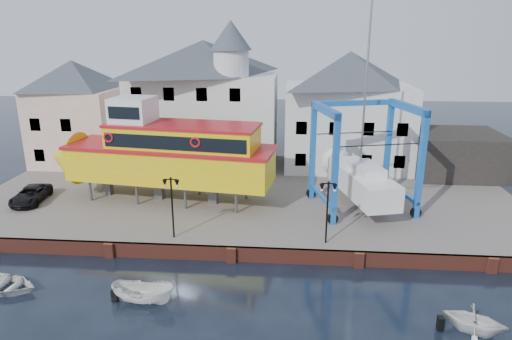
{
  "coord_description": "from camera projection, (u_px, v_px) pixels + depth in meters",
  "views": [
    {
      "loc": [
        3.68,
        -25.86,
        14.28
      ],
      "look_at": [
        1.0,
        7.0,
        4.0
      ],
      "focal_mm": 32.0,
      "sensor_mm": 36.0,
      "label": 1
    }
  ],
  "objects": [
    {
      "name": "building_white_main",
      "position": [
        206.0,
        102.0,
        44.83
      ],
      "size": [
        14.0,
        8.3,
        14.0
      ],
      "color": "silver",
      "rests_on": "hardstanding"
    },
    {
      "name": "motorboat_a",
      "position": [
        144.0,
        302.0,
        24.81
      ],
      "size": [
        3.68,
        1.67,
        1.38
      ],
      "primitive_type": "imported",
      "rotation": [
        0.0,
        0.0,
        1.48
      ],
      "color": "white",
      "rests_on": "ground"
    },
    {
      "name": "building_pink",
      "position": [
        77.0,
        113.0,
        45.83
      ],
      "size": [
        8.0,
        7.0,
        10.3
      ],
      "color": "beige",
      "rests_on": "hardstanding"
    },
    {
      "name": "lamp_post_right",
      "position": [
        328.0,
        197.0,
        28.57
      ],
      "size": [
        1.12,
        0.32,
        4.2
      ],
      "color": "black",
      "rests_on": "hardstanding"
    },
    {
      "name": "hardstanding",
      "position": [
        248.0,
        195.0,
        39.46
      ],
      "size": [
        44.0,
        22.0,
        1.0
      ],
      "primitive_type": "cube",
      "color": "#5E5853",
      "rests_on": "ground"
    },
    {
      "name": "shed_dark",
      "position": [
        455.0,
        153.0,
        42.95
      ],
      "size": [
        8.0,
        7.0,
        4.0
      ],
      "primitive_type": "cube",
      "color": "black",
      "rests_on": "hardstanding"
    },
    {
      "name": "travel_lift",
      "position": [
        358.0,
        172.0,
        35.47
      ],
      "size": [
        8.33,
        10.47,
        15.34
      ],
      "rotation": [
        0.0,
        0.0,
        0.26
      ],
      "color": "#165EA2",
      "rests_on": "hardstanding"
    },
    {
      "name": "quay_wall",
      "position": [
        232.0,
        254.0,
        29.09
      ],
      "size": [
        44.0,
        0.47,
        1.0
      ],
      "color": "brown",
      "rests_on": "ground"
    },
    {
      "name": "tour_boat",
      "position": [
        157.0,
        153.0,
        36.03
      ],
      "size": [
        19.23,
        7.0,
        8.19
      ],
      "rotation": [
        0.0,
        0.0,
        -0.14
      ],
      "color": "#59595E",
      "rests_on": "hardstanding"
    },
    {
      "name": "ground",
      "position": [
        232.0,
        262.0,
        29.14
      ],
      "size": [
        140.0,
        140.0,
        0.0
      ],
      "primitive_type": "plane",
      "color": "black",
      "rests_on": "ground"
    },
    {
      "name": "van",
      "position": [
        31.0,
        195.0,
        36.24
      ],
      "size": [
        2.56,
        4.64,
        1.23
      ],
      "primitive_type": "imported",
      "rotation": [
        0.0,
        0.0,
        0.12
      ],
      "color": "black",
      "rests_on": "hardstanding"
    },
    {
      "name": "motorboat_c",
      "position": [
        473.0,
        332.0,
        22.42
      ],
      "size": [
        3.81,
        3.6,
        1.58
      ],
      "primitive_type": "imported",
      "rotation": [
        0.0,
        0.0,
        1.14
      ],
      "color": "white",
      "rests_on": "ground"
    },
    {
      "name": "building_white_right",
      "position": [
        347.0,
        110.0,
        44.55
      ],
      "size": [
        12.0,
        8.0,
        11.2
      ],
      "color": "silver",
      "rests_on": "hardstanding"
    },
    {
      "name": "lamp_post_left",
      "position": [
        171.0,
        192.0,
        29.35
      ],
      "size": [
        1.12,
        0.32,
        4.2
      ],
      "color": "black",
      "rests_on": "hardstanding"
    },
    {
      "name": "motorboat_d",
      "position": [
        4.0,
        289.0,
        26.05
      ],
      "size": [
        4.43,
        3.42,
        0.85
      ],
      "primitive_type": "imported",
      "rotation": [
        0.0,
        0.0,
        1.44
      ],
      "color": "white",
      "rests_on": "ground"
    }
  ]
}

